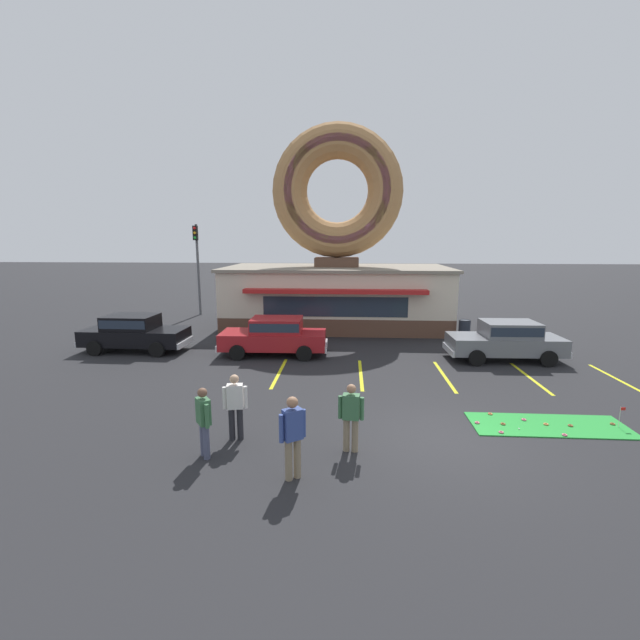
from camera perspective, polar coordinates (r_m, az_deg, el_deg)
ground_plane at (r=11.37m, az=15.84°, el=-14.93°), size 160.00×160.00×0.00m
donut_shop_building at (r=23.99m, az=2.26°, el=8.04°), size 12.30×6.75×10.96m
putting_mat at (r=13.08m, az=28.17°, el=-12.27°), size 4.01×1.45×0.03m
mini_donut_near_left at (r=12.60m, az=29.83°, el=-13.14°), size 0.13×0.13×0.04m
mini_donut_near_right at (r=12.41m, az=20.22°, el=-12.71°), size 0.13×0.13×0.04m
mini_donut_mid_left at (r=13.04m, az=27.91°, el=-12.17°), size 0.13×0.13×0.04m
mini_donut_mid_centre at (r=13.26m, az=30.41°, el=-12.04°), size 0.13×0.13×0.04m
mini_donut_mid_right at (r=13.08m, az=25.55°, el=-11.89°), size 0.13×0.13×0.04m
mini_donut_far_left at (r=12.58m, az=23.22°, el=-12.61°), size 0.13×0.13×0.04m
mini_donut_far_centre at (r=13.95m, az=34.44°, el=-11.35°), size 0.13×0.13×0.04m
mini_donut_far_right at (r=12.06m, az=23.01°, el=-13.60°), size 0.13×0.13×0.04m
mini_donut_extra at (r=13.11m, az=21.75°, el=-11.54°), size 0.13×0.13×0.04m
golf_ball at (r=12.43m, az=25.00°, el=-13.02°), size 0.04×0.04×0.04m
putting_flag_pin at (r=13.76m, az=35.26°, el=-10.00°), size 0.13×0.01×0.55m
car_red at (r=18.18m, az=-6.06°, el=-1.98°), size 4.61×2.07×1.60m
car_black at (r=20.43m, az=-23.55°, el=-1.42°), size 4.59×2.03×1.60m
car_grey at (r=18.87m, az=23.58°, el=-2.36°), size 4.60×2.06×1.60m
pedestrian_blue_sweater_man at (r=10.74m, az=-11.23°, el=-10.92°), size 0.59×0.30×1.66m
pedestrian_hooded_kid at (r=10.03m, az=4.15°, el=-12.47°), size 0.59×0.29×1.62m
pedestrian_leather_jacket_man at (r=10.10m, az=-15.25°, el=-12.65°), size 0.42×0.50×1.63m
pedestrian_clipboard_woman at (r=8.93m, az=-3.66°, el=-14.86°), size 0.51×0.41×1.77m
trash_bin at (r=22.18m, az=18.69°, el=-1.18°), size 0.57×0.57×0.97m
traffic_light_pole at (r=28.69m, az=-16.05°, el=8.00°), size 0.28×0.47×5.80m
parking_stripe_far_left at (r=15.97m, az=-5.44°, el=-6.99°), size 0.12×3.60×0.01m
parking_stripe_left at (r=15.78m, az=5.46°, el=-7.21°), size 0.12×3.60×0.01m
parking_stripe_mid_left at (r=16.16m, az=16.24°, el=-7.17°), size 0.12×3.60×0.01m
parking_stripe_centre at (r=17.07m, az=26.19°, el=-6.91°), size 0.12×3.60×0.01m
parking_stripe_mid_right at (r=18.42m, az=34.90°, el=-6.51°), size 0.12×3.60×0.01m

